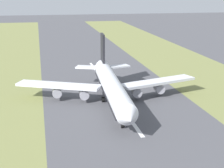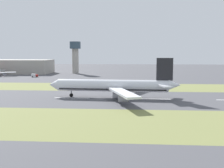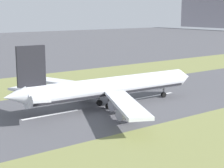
{
  "view_description": "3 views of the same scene",
  "coord_description": "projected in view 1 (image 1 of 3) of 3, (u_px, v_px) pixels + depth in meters",
  "views": [
    {
      "loc": [
        25.52,
        110.15,
        38.34
      ],
      "look_at": [
        2.53,
        -5.98,
        7.0
      ],
      "focal_mm": 60.0,
      "sensor_mm": 36.0,
      "label": 1
    },
    {
      "loc": [
        -128.39,
        -15.36,
        22.58
      ],
      "look_at": [
        2.53,
        -5.98,
        7.0
      ],
      "focal_mm": 42.0,
      "sensor_mm": 36.0,
      "label": 2
    },
    {
      "loc": [
        93.06,
        -74.11,
        29.23
      ],
      "look_at": [
        2.53,
        -5.98,
        7.0
      ],
      "focal_mm": 60.0,
      "sensor_mm": 36.0,
      "label": 3
    }
  ],
  "objects": [
    {
      "name": "centreline_dash_far",
      "position": [
        134.0,
        125.0,
        105.76
      ],
      "size": [
        1.2,
        18.0,
        0.01
      ],
      "primitive_type": "cube",
      "color": "silver",
      "rests_on": "ground"
    },
    {
      "name": "airplane_main_jet",
      "position": [
        111.0,
        85.0,
        124.54
      ],
      "size": [
        64.04,
        67.2,
        20.2
      ],
      "color": "silver",
      "rests_on": "ground"
    },
    {
      "name": "centreline_dash_mid",
      "position": [
        108.0,
        88.0,
        143.7
      ],
      "size": [
        1.2,
        18.0,
        0.01
      ],
      "primitive_type": "cube",
      "color": "silver",
      "rests_on": "ground"
    },
    {
      "name": "ground_plane",
      "position": [
        123.0,
        110.0,
        119.06
      ],
      "size": [
        800.0,
        800.0,
        0.0
      ],
      "primitive_type": "plane",
      "color": "#4C4C51"
    },
    {
      "name": "centreline_dash_near",
      "position": [
        93.0,
        67.0,
        181.63
      ],
      "size": [
        1.2,
        18.0,
        0.01
      ],
      "primitive_type": "cube",
      "color": "silver",
      "rests_on": "ground"
    }
  ]
}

